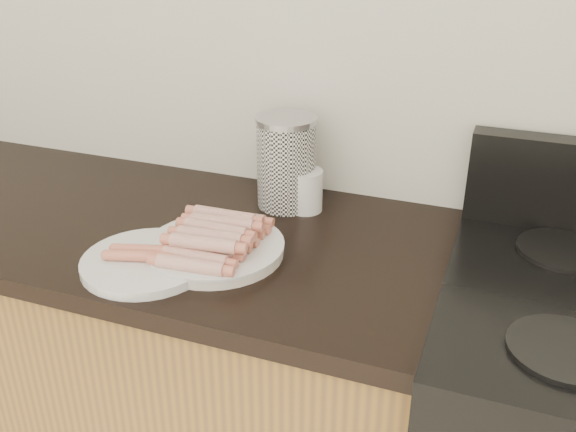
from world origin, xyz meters
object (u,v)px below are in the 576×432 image
at_px(side_plate, 146,262).
at_px(mug, 306,190).
at_px(main_plate, 215,250).
at_px(canister, 286,162).

distance_m(side_plate, mug, 0.41).
height_order(main_plate, canister, canister).
height_order(canister, mug, canister).
bearing_deg(mug, canister, 168.40).
bearing_deg(main_plate, mug, 68.27).
bearing_deg(mug, main_plate, -111.73).
distance_m(main_plate, mug, 0.28).
bearing_deg(side_plate, canister, 66.53).
relative_size(main_plate, mug, 2.86).
bearing_deg(mug, side_plate, -120.74).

